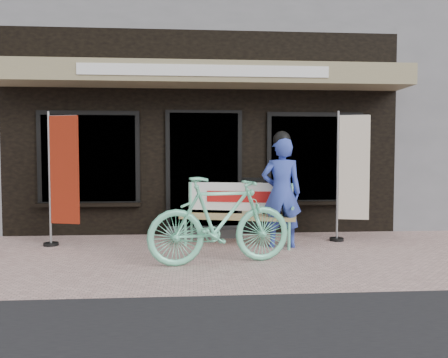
{
  "coord_description": "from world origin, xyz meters",
  "views": [
    {
      "loc": [
        -0.21,
        -5.76,
        1.39
      ],
      "look_at": [
        0.26,
        0.7,
        1.05
      ],
      "focal_mm": 35.0,
      "sensor_mm": 36.0,
      "label": 1
    }
  ],
  "objects": [
    {
      "name": "nobori_red",
      "position": [
        -2.2,
        1.07,
        1.07
      ],
      "size": [
        0.62,
        0.29,
        2.08
      ],
      "rotation": [
        0.0,
        0.0,
        -0.27
      ],
      "color": "gray",
      "rests_on": "ground"
    },
    {
      "name": "bench",
      "position": [
        0.52,
        1.03,
        0.57
      ],
      "size": [
        1.84,
        0.88,
        0.97
      ],
      "rotation": [
        0.0,
        0.0,
        -0.25
      ],
      "color": "#72DFB0",
      "rests_on": "ground"
    },
    {
      "name": "menu_stand",
      "position": [
        0.83,
        1.97,
        0.52
      ],
      "size": [
        0.5,
        0.26,
        1.0
      ],
      "rotation": [
        0.0,
        0.0,
        -0.34
      ],
      "color": "black",
      "rests_on": "ground"
    },
    {
      "name": "ground",
      "position": [
        0.0,
        0.0,
        0.0
      ],
      "size": [
        70.0,
        70.0,
        0.0
      ],
      "primitive_type": "plane",
      "color": "#C9A299",
      "rests_on": "ground"
    },
    {
      "name": "bicycle",
      "position": [
        0.15,
        -0.2,
        0.56
      ],
      "size": [
        1.94,
        0.87,
        1.13
      ],
      "primitive_type": "imported",
      "rotation": [
        0.0,
        0.0,
        1.76
      ],
      "color": "#72DFB0",
      "rests_on": "ground"
    },
    {
      "name": "person",
      "position": [
        1.15,
        0.79,
        0.87
      ],
      "size": [
        0.63,
        0.44,
        1.77
      ],
      "rotation": [
        0.0,
        0.0,
        -0.07
      ],
      "color": "#3348B1",
      "rests_on": "ground"
    },
    {
      "name": "storefront",
      "position": [
        0.0,
        4.96,
        2.99
      ],
      "size": [
        7.0,
        6.77,
        6.0
      ],
      "color": "black",
      "rests_on": "ground"
    },
    {
      "name": "nobori_cream",
      "position": [
        2.36,
        1.14,
        1.09
      ],
      "size": [
        0.63,
        0.28,
        2.12
      ],
      "rotation": [
        0.0,
        0.0,
        -0.23
      ],
      "color": "gray",
      "rests_on": "ground"
    }
  ]
}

